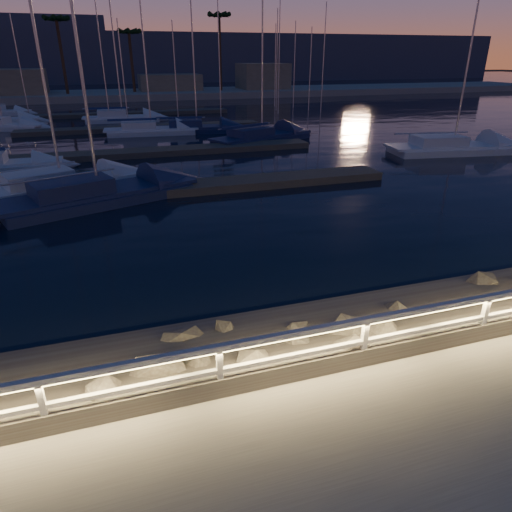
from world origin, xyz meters
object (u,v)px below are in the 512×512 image
object	(u,v)px
sailboat_h	(450,147)
sailboat_k	(195,128)
guard_rail	(317,339)
sailboat_n	(120,117)
sailboat_g	(149,130)
sailboat_j	(2,125)
sailboat_l	(260,136)
sailboat_c	(93,194)
sailboat_m	(0,111)
sailboat_b	(57,185)

from	to	relation	value
sailboat_h	sailboat_k	size ratio (longest dim) A/B	1.19
guard_rail	sailboat_n	world-z (taller)	sailboat_n
sailboat_g	sailboat_j	distance (m)	14.55
guard_rail	sailboat_l	world-z (taller)	sailboat_l
sailboat_c	sailboat_g	distance (m)	20.43
sailboat_n	sailboat_c	bearing A→B (deg)	-92.58
sailboat_h	sailboat_m	size ratio (longest dim) A/B	1.50
sailboat_b	sailboat_c	xyz separation A→B (m)	(1.72, -2.33, 0.01)
guard_rail	sailboat_m	world-z (taller)	sailboat_m
sailboat_j	sailboat_n	world-z (taller)	sailboat_n
sailboat_m	sailboat_n	xyz separation A→B (m)	(13.05, -10.41, 0.04)
sailboat_b	sailboat_k	xyz separation A→B (m)	(10.35, 17.50, -0.04)
sailboat_j	sailboat_g	bearing A→B (deg)	-8.79
sailboat_j	sailboat_l	size ratio (longest dim) A/B	0.83
sailboat_g	sailboat_m	world-z (taller)	sailboat_g
sailboat_c	sailboat_l	bearing A→B (deg)	26.38
sailboat_l	sailboat_m	xyz separation A→B (m)	(-23.06, 26.34, -0.03)
sailboat_c	sailboat_m	world-z (taller)	sailboat_c
guard_rail	sailboat_h	xyz separation A→B (m)	(19.81, 20.15, -0.92)
sailboat_k	sailboat_m	size ratio (longest dim) A/B	1.26
sailboat_c	sailboat_k	bearing A→B (deg)	46.20
sailboat_h	sailboat_k	distance (m)	21.49
sailboat_k	sailboat_l	bearing A→B (deg)	-50.07
sailboat_b	sailboat_k	world-z (taller)	sailboat_b
sailboat_c	sailboat_l	distance (m)	18.45
sailboat_g	sailboat_j	world-z (taller)	sailboat_g
sailboat_b	sailboat_m	bearing A→B (deg)	80.39
guard_rail	sailboat_j	size ratio (longest dim) A/B	3.48
sailboat_c	sailboat_m	bearing A→B (deg)	84.38
sailboat_m	guard_rail	bearing A→B (deg)	-62.82
sailboat_h	sailboat_j	size ratio (longest dim) A/B	1.27
sailboat_k	sailboat_n	xyz separation A→B (m)	(-5.98, 9.51, 0.02)
sailboat_n	sailboat_h	bearing A→B (deg)	-46.25
sailboat_c	sailboat_n	xyz separation A→B (m)	(2.65, 29.35, -0.02)
sailboat_b	sailboat_h	world-z (taller)	sailboat_h
guard_rail	sailboat_g	world-z (taller)	sailboat_g
sailboat_k	guard_rail	bearing A→B (deg)	-89.31
sailboat_b	sailboat_n	xyz separation A→B (m)	(4.37, 27.02, -0.02)
sailboat_g	sailboat_c	bearing A→B (deg)	-98.09
sailboat_h	sailboat_g	bearing A→B (deg)	150.82
sailboat_g	sailboat_j	size ratio (longest dim) A/B	1.07
sailboat_h	sailboat_k	xyz separation A→B (m)	(-15.43, 14.96, -0.03)
guard_rail	sailboat_m	xyz separation A→B (m)	(-14.65, 55.04, -0.97)
sailboat_b	sailboat_c	size ratio (longest dim) A/B	0.91
sailboat_h	sailboat_l	size ratio (longest dim) A/B	1.05
sailboat_c	sailboat_l	xyz separation A→B (m)	(12.66, 13.42, -0.03)
guard_rail	sailboat_m	bearing A→B (deg)	104.91
sailboat_j	sailboat_n	size ratio (longest dim) A/B	0.93
sailboat_b	sailboat_g	distance (m)	18.68
sailboat_m	sailboat_b	bearing A→B (deg)	-64.67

